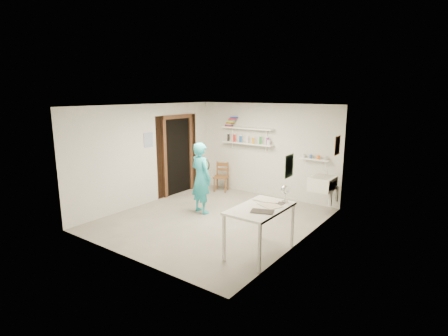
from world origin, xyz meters
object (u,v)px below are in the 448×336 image
Objects in this scene: wall_clock at (205,164)px; man at (201,178)px; work_table at (260,230)px; belfast_sink at (323,183)px; desk_lamp at (285,190)px; wooden_chair at (221,177)px.

man is at bearing -64.11° from wall_clock.
man reaches higher than wall_clock.
man is 2.39m from work_table.
belfast_sink is 2.56m from work_table.
man is 10.47× the size of desk_lamp.
work_table is at bearing 167.05° from man.
wall_clock is at bearing -87.69° from wooden_chair.
desk_lamp reaches higher than wooden_chair.
man is 5.56× the size of wall_clock.
man is (-2.23, -1.51, 0.10)m from belfast_sink.
work_table is (2.17, -1.24, -0.66)m from wall_clock.
man is 2.40m from desk_lamp.
belfast_sink is at bearing 87.52° from work_table.
belfast_sink is 0.38× the size of man.
man reaches higher than desk_lamp.
man is at bearing -145.88° from belfast_sink.
work_table is (2.12, -1.03, -0.39)m from man.
belfast_sink is 2.65m from wall_clock.
work_table is at bearing -64.93° from wooden_chair.
wooden_chair is at bearing -55.10° from man.
wall_clock is 0.24× the size of work_table.
work_table is at bearing -16.87° from wall_clock.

